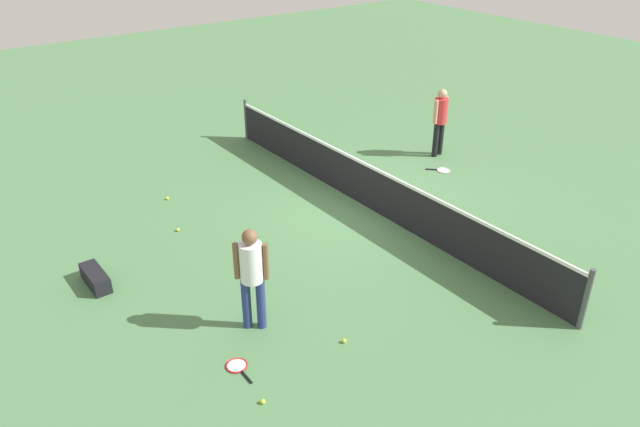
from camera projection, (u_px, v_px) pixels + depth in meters
The scene contains 11 objects.
ground_plane at pixel (367, 207), 12.82m from camera, with size 40.00×40.00×0.00m, color #4C7A4C.
court_net at pixel (368, 185), 12.58m from camera, with size 10.09×0.09×1.07m.
player_near_side at pixel (252, 271), 8.83m from camera, with size 0.48×0.48×1.70m.
player_far_side at pixel (440, 117), 14.85m from camera, with size 0.39×0.53×1.70m.
tennis_racket_near_player at pixel (238, 367), 8.50m from camera, with size 0.58×0.32×0.03m.
tennis_racket_far_player at pixel (442, 170), 14.46m from camera, with size 0.54×0.53×0.03m.
tennis_ball_near_player at pixel (167, 198), 13.09m from camera, with size 0.07×0.07×0.07m, color #C6E033.
tennis_ball_by_net at pixel (344, 341), 8.95m from camera, with size 0.07×0.07×0.07m, color #C6E033.
tennis_ball_midcourt at pixel (178, 230), 11.88m from camera, with size 0.07×0.07×0.07m, color #C6E033.
tennis_ball_baseline at pixel (263, 402), 7.89m from camera, with size 0.07×0.07×0.07m, color #C6E033.
equipment_bag at pixel (95, 277), 10.24m from camera, with size 0.80×0.29×0.28m.
Camera 1 is at (8.56, -7.54, 5.92)m, focal length 34.02 mm.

